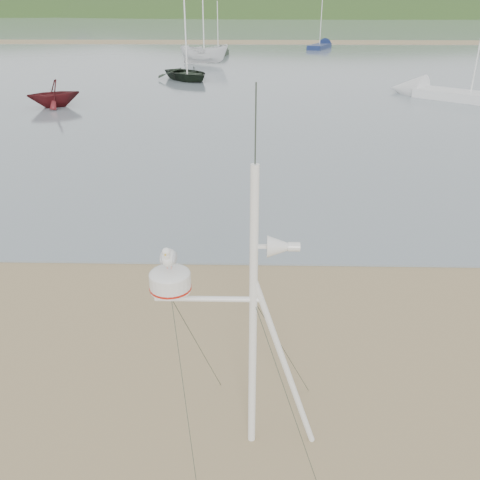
{
  "coord_description": "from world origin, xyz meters",
  "views": [
    {
      "loc": [
        2.12,
        -6.03,
        5.38
      ],
      "look_at": [
        1.95,
        1.0,
        2.04
      ],
      "focal_mm": 38.0,
      "sensor_mm": 36.0,
      "label": 1
    }
  ],
  "objects_px": {
    "boat_red": "(52,81)",
    "boat_white": "(204,38)",
    "sailboat_dark_mid": "(221,52)",
    "sailboat_blue_far": "(323,45)",
    "mast_rig": "(248,375)",
    "sailboat_white_near": "(432,92)",
    "boat_dark": "(186,47)"
  },
  "relations": [
    {
      "from": "boat_white",
      "to": "sailboat_blue_far",
      "type": "height_order",
      "value": "sailboat_blue_far"
    },
    {
      "from": "mast_rig",
      "to": "boat_white",
      "type": "distance_m",
      "value": 44.18
    },
    {
      "from": "sailboat_dark_mid",
      "to": "boat_white",
      "type": "bearing_deg",
      "value": -96.62
    },
    {
      "from": "mast_rig",
      "to": "sailboat_white_near",
      "type": "distance_m",
      "value": 29.15
    },
    {
      "from": "boat_white",
      "to": "sailboat_blue_far",
      "type": "distance_m",
      "value": 22.74
    },
    {
      "from": "boat_red",
      "to": "sailboat_white_near",
      "type": "bearing_deg",
      "value": 71.5
    },
    {
      "from": "boat_red",
      "to": "sailboat_blue_far",
      "type": "bearing_deg",
      "value": 125.03
    },
    {
      "from": "boat_white",
      "to": "sailboat_dark_mid",
      "type": "bearing_deg",
      "value": 6.18
    },
    {
      "from": "boat_dark",
      "to": "boat_red",
      "type": "height_order",
      "value": "boat_dark"
    },
    {
      "from": "boat_red",
      "to": "boat_white",
      "type": "xyz_separation_m",
      "value": [
        6.44,
        20.71,
        0.9
      ]
    },
    {
      "from": "sailboat_white_near",
      "to": "boat_red",
      "type": "bearing_deg",
      "value": -170.17
    },
    {
      "from": "sailboat_dark_mid",
      "to": "sailboat_white_near",
      "type": "relative_size",
      "value": 0.73
    },
    {
      "from": "boat_red",
      "to": "boat_white",
      "type": "distance_m",
      "value": 21.7
    },
    {
      "from": "sailboat_dark_mid",
      "to": "sailboat_blue_far",
      "type": "relative_size",
      "value": 0.85
    },
    {
      "from": "boat_dark",
      "to": "boat_white",
      "type": "bearing_deg",
      "value": 49.6
    },
    {
      "from": "mast_rig",
      "to": "sailboat_white_near",
      "type": "bearing_deg",
      "value": 67.96
    },
    {
      "from": "mast_rig",
      "to": "boat_dark",
      "type": "xyz_separation_m",
      "value": [
        -4.78,
        33.65,
        1.19
      ]
    },
    {
      "from": "mast_rig",
      "to": "boat_white",
      "type": "xyz_separation_m",
      "value": [
        -4.43,
        43.94,
        1.18
      ]
    },
    {
      "from": "boat_dark",
      "to": "sailboat_dark_mid",
      "type": "height_order",
      "value": "sailboat_dark_mid"
    },
    {
      "from": "mast_rig",
      "to": "sailboat_dark_mid",
      "type": "height_order",
      "value": "sailboat_dark_mid"
    },
    {
      "from": "mast_rig",
      "to": "boat_red",
      "type": "relative_size",
      "value": 1.7
    },
    {
      "from": "sailboat_dark_mid",
      "to": "sailboat_blue_far",
      "type": "xyz_separation_m",
      "value": [
        12.16,
        9.63,
        -0.0
      ]
    },
    {
      "from": "mast_rig",
      "to": "boat_white",
      "type": "bearing_deg",
      "value": 95.76
    },
    {
      "from": "boat_dark",
      "to": "sailboat_blue_far",
      "type": "height_order",
      "value": "sailboat_blue_far"
    },
    {
      "from": "boat_white",
      "to": "sailboat_dark_mid",
      "type": "relative_size",
      "value": 0.78
    },
    {
      "from": "sailboat_dark_mid",
      "to": "sailboat_white_near",
      "type": "bearing_deg",
      "value": -60.84
    },
    {
      "from": "sailboat_dark_mid",
      "to": "boat_red",
      "type": "bearing_deg",
      "value": -104.2
    },
    {
      "from": "boat_red",
      "to": "sailboat_white_near",
      "type": "height_order",
      "value": "sailboat_white_near"
    },
    {
      "from": "mast_rig",
      "to": "boat_dark",
      "type": "height_order",
      "value": "mast_rig"
    },
    {
      "from": "mast_rig",
      "to": "boat_red",
      "type": "height_order",
      "value": "mast_rig"
    },
    {
      "from": "mast_rig",
      "to": "sailboat_dark_mid",
      "type": "bearing_deg",
      "value": 93.7
    },
    {
      "from": "mast_rig",
      "to": "sailboat_dark_mid",
      "type": "xyz_separation_m",
      "value": [
        -3.41,
        52.73,
        -0.83
      ]
    }
  ]
}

